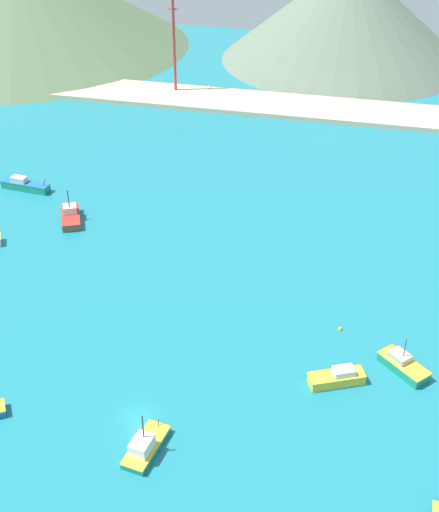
# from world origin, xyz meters

# --- Properties ---
(ground) EXTENTS (260.00, 280.00, 0.50)m
(ground) POSITION_xyz_m (0.00, 30.00, -0.25)
(ground) COLOR teal
(fishing_boat_2) EXTENTS (7.08, 6.79, 5.10)m
(fishing_boat_2) POSITION_xyz_m (30.77, 16.10, 0.88)
(fishing_boat_2) COLOR #198466
(fishing_boat_2) RESTS_ON ground
(fishing_boat_3) EXTENTS (7.53, 5.23, 2.24)m
(fishing_boat_3) POSITION_xyz_m (22.68, 11.70, 0.87)
(fishing_boat_3) COLOR gold
(fishing_boat_3) RESTS_ON ground
(fishing_boat_6) EXTENTS (3.93, 7.61, 5.83)m
(fishing_boat_6) POSITION_xyz_m (2.43, -4.88, 0.90)
(fishing_boat_6) COLOR #198466
(fishing_boat_6) RESTS_ON ground
(fishing_boat_9) EXTENTS (6.15, 8.29, 5.90)m
(fishing_boat_9) POSITION_xyz_m (-27.15, 42.05, 0.92)
(fishing_boat_9) COLOR brown
(fishing_boat_9) RESTS_ON ground
(fishing_boat_10) EXTENTS (9.87, 3.06, 3.08)m
(fishing_boat_10) POSITION_xyz_m (-40.50, 51.09, 0.92)
(fishing_boat_10) COLOR #198466
(fishing_boat_10) RESTS_ON ground
(buoy_0) EXTENTS (0.60, 0.60, 0.60)m
(buoy_0) POSITION_xyz_m (22.06, 22.58, 0.11)
(buoy_0) COLOR gold
(buoy_0) RESTS_ON ground
(beach_strip) EXTENTS (247.00, 14.82, 1.20)m
(beach_strip) POSITION_xyz_m (0.00, 104.29, 0.60)
(beach_strip) COLOR #C6B793
(beach_strip) RESTS_ON ground
(hill_central) EXTENTS (69.21, 69.21, 27.61)m
(hill_central) POSITION_xyz_m (11.31, 145.32, 13.81)
(hill_central) COLOR #60705B
(hill_central) RESTS_ON ground
(radio_tower) EXTENTS (2.56, 2.05, 25.62)m
(radio_tower) POSITION_xyz_m (-27.14, 107.33, 13.06)
(radio_tower) COLOR #B7332D
(radio_tower) RESTS_ON ground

